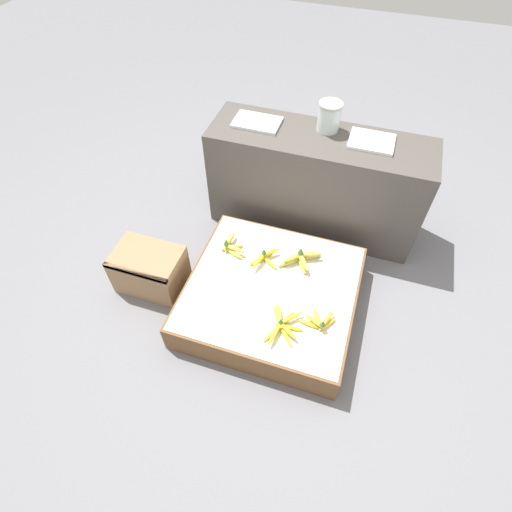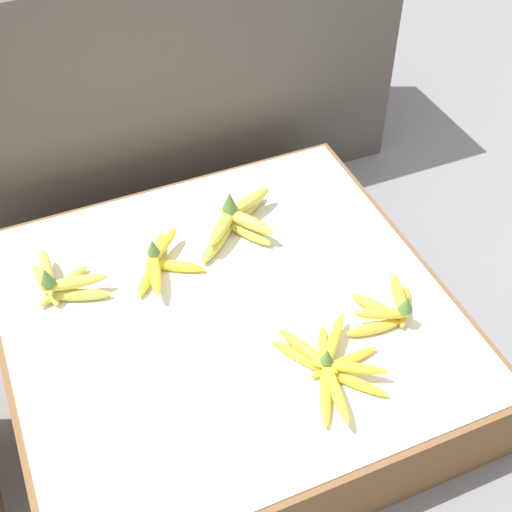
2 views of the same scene
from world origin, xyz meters
The scene contains 8 objects.
ground_plane centered at (0.00, 0.00, 0.00)m, with size 10.00×10.00×0.00m, color slate.
display_platform centered at (0.00, 0.00, 0.10)m, with size 0.95×0.91×0.20m.
back_vendor_table centered at (0.06, 0.78, 0.34)m, with size 1.36×0.42×0.69m.
banana_bunch_front_midright centered at (0.13, -0.24, 0.22)m, with size 0.20×0.26×0.08m.
banana_bunch_front_right centered at (0.31, -0.16, 0.22)m, with size 0.20×0.14×0.09m.
banana_bunch_middle_left centered at (-0.32, 0.19, 0.22)m, with size 0.16×0.18×0.10m.
banana_bunch_middle_midleft centered at (-0.10, 0.17, 0.22)m, with size 0.18×0.22×0.09m.
banana_bunch_middle_midright centered at (0.11, 0.22, 0.23)m, with size 0.25×0.19×0.11m.
Camera 2 is at (-0.34, -0.95, 1.37)m, focal length 50.00 mm.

